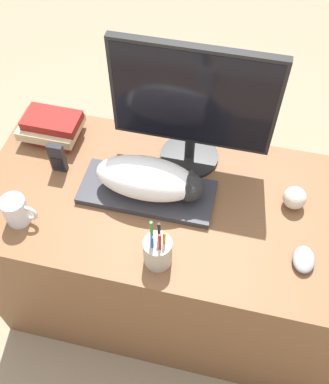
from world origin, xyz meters
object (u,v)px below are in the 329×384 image
at_px(computer_mouse, 304,259).
at_px(phone, 57,158).
at_px(keyboard, 147,192).
at_px(pen_cup, 158,251).
at_px(coffee_mug, 17,211).
at_px(monitor, 193,104).
at_px(baseball, 295,198).
at_px(book_stack, 52,127).
at_px(cat, 152,179).

relative_size(computer_mouse, phone, 0.79).
bearing_deg(keyboard, pen_cup, -68.21).
height_order(coffee_mug, phone, phone).
height_order(monitor, pen_cup, monitor).
height_order(keyboard, baseball, baseball).
relative_size(monitor, phone, 4.38).
bearing_deg(monitor, pen_cup, -91.63).
bearing_deg(keyboard, phone, 173.38).
bearing_deg(phone, keyboard, -6.62).
bearing_deg(pen_cup, coffee_mug, 174.70).
xyz_separation_m(keyboard, baseball, (0.49, 0.07, 0.03)).
height_order(phone, book_stack, phone).
relative_size(computer_mouse, baseball, 1.25).
xyz_separation_m(cat, coffee_mug, (-0.40, -0.20, -0.04)).
bearing_deg(monitor, book_stack, -179.04).
bearing_deg(coffee_mug, baseball, 16.87).
height_order(keyboard, coffee_mug, coffee_mug).
distance_m(coffee_mug, book_stack, 0.38).
height_order(keyboard, monitor, monitor).
relative_size(keyboard, cat, 1.26).
height_order(computer_mouse, coffee_mug, coffee_mug).
bearing_deg(keyboard, cat, -0.00).
relative_size(monitor, baseball, 6.93).
xyz_separation_m(computer_mouse, book_stack, (-0.95, 0.33, 0.04)).
relative_size(pen_cup, phone, 1.64).
distance_m(cat, monitor, 0.28).
xyz_separation_m(phone, book_stack, (-0.08, 0.15, -0.01)).
bearing_deg(coffee_mug, keyboard, 27.08).
bearing_deg(phone, cat, -6.29).
distance_m(computer_mouse, coffee_mug, 0.92).
distance_m(cat, baseball, 0.48).
bearing_deg(monitor, cat, -114.96).
relative_size(monitor, book_stack, 2.42).
xyz_separation_m(monitor, phone, (-0.44, -0.16, -0.20)).
height_order(keyboard, phone, phone).
bearing_deg(baseball, coffee_mug, -163.13).
bearing_deg(pen_cup, computer_mouse, 12.32).
xyz_separation_m(coffee_mug, baseball, (0.88, 0.27, -0.01)).
bearing_deg(coffee_mug, phone, 77.88).
relative_size(computer_mouse, book_stack, 0.44).
height_order(cat, book_stack, cat).
relative_size(pen_cup, book_stack, 0.91).
xyz_separation_m(computer_mouse, phone, (-0.87, 0.18, 0.04)).
relative_size(monitor, pen_cup, 2.68).
height_order(keyboard, cat, cat).
xyz_separation_m(baseball, phone, (-0.82, -0.03, 0.02)).
xyz_separation_m(computer_mouse, pen_cup, (-0.44, -0.10, 0.04)).
distance_m(computer_mouse, book_stack, 1.01).
xyz_separation_m(monitor, book_stack, (-0.52, -0.01, -0.21)).
bearing_deg(phone, pen_cup, -33.04).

